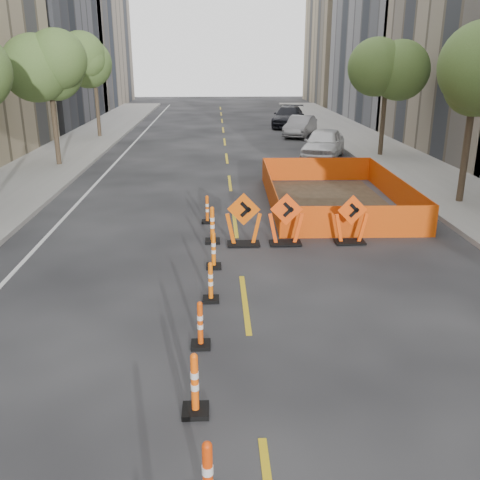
{
  "coord_description": "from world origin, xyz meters",
  "views": [
    {
      "loc": [
        -0.61,
        -6.8,
        5.19
      ],
      "look_at": [
        -0.06,
        5.11,
        1.1
      ],
      "focal_mm": 40.0,
      "sensor_mm": 36.0,
      "label": 1
    }
  ],
  "objects_px": {
    "channelizer_5": "(211,282)",
    "chevron_sign_right": "(351,219)",
    "chevron_sign_left": "(244,219)",
    "parked_car_mid": "(300,126)",
    "channelizer_3": "(195,384)",
    "parked_car_far": "(289,117)",
    "channelizer_4": "(200,324)",
    "channelizer_8": "(207,209)",
    "channelizer_6": "(214,250)",
    "chevron_sign_center": "(286,219)",
    "channelizer_7": "(212,225)",
    "parked_car_near": "(323,144)"
  },
  "relations": [
    {
      "from": "channelizer_7",
      "to": "parked_car_far",
      "type": "bearing_deg",
      "value": 77.91
    },
    {
      "from": "channelizer_4",
      "to": "channelizer_6",
      "type": "height_order",
      "value": "channelizer_6"
    },
    {
      "from": "channelizer_8",
      "to": "channelizer_4",
      "type": "bearing_deg",
      "value": -90.25
    },
    {
      "from": "chevron_sign_right",
      "to": "parked_car_near",
      "type": "height_order",
      "value": "parked_car_near"
    },
    {
      "from": "channelizer_3",
      "to": "channelizer_5",
      "type": "height_order",
      "value": "channelizer_3"
    },
    {
      "from": "channelizer_6",
      "to": "chevron_sign_left",
      "type": "relative_size",
      "value": 0.62
    },
    {
      "from": "chevron_sign_center",
      "to": "parked_car_near",
      "type": "height_order",
      "value": "parked_car_near"
    },
    {
      "from": "chevron_sign_left",
      "to": "chevron_sign_center",
      "type": "relative_size",
      "value": 1.02
    },
    {
      "from": "channelizer_8",
      "to": "chevron_sign_center",
      "type": "distance_m",
      "value": 3.25
    },
    {
      "from": "chevron_sign_right",
      "to": "parked_car_mid",
      "type": "bearing_deg",
      "value": 78.16
    },
    {
      "from": "chevron_sign_left",
      "to": "parked_car_near",
      "type": "relative_size",
      "value": 0.33
    },
    {
      "from": "channelizer_7",
      "to": "channelizer_8",
      "type": "xyz_separation_m",
      "value": [
        -0.17,
        2.0,
        -0.09
      ]
    },
    {
      "from": "channelizer_7",
      "to": "chevron_sign_left",
      "type": "xyz_separation_m",
      "value": [
        0.9,
        -0.29,
        0.24
      ]
    },
    {
      "from": "channelizer_3",
      "to": "channelizer_4",
      "type": "bearing_deg",
      "value": 89.08
    },
    {
      "from": "channelizer_5",
      "to": "parked_car_near",
      "type": "relative_size",
      "value": 0.2
    },
    {
      "from": "channelizer_8",
      "to": "parked_car_near",
      "type": "xyz_separation_m",
      "value": [
        6.1,
        11.56,
        0.34
      ]
    },
    {
      "from": "channelizer_7",
      "to": "chevron_sign_center",
      "type": "height_order",
      "value": "chevron_sign_center"
    },
    {
      "from": "channelizer_3",
      "to": "chevron_sign_center",
      "type": "relative_size",
      "value": 0.68
    },
    {
      "from": "channelizer_5",
      "to": "channelizer_7",
      "type": "relative_size",
      "value": 0.85
    },
    {
      "from": "chevron_sign_right",
      "to": "parked_car_mid",
      "type": "distance_m",
      "value": 22.51
    },
    {
      "from": "channelizer_7",
      "to": "chevron_sign_left",
      "type": "distance_m",
      "value": 0.97
    },
    {
      "from": "channelizer_4",
      "to": "chevron_sign_left",
      "type": "relative_size",
      "value": 0.6
    },
    {
      "from": "chevron_sign_center",
      "to": "channelizer_6",
      "type": "bearing_deg",
      "value": -136.94
    },
    {
      "from": "channelizer_5",
      "to": "parked_car_near",
      "type": "xyz_separation_m",
      "value": [
        5.95,
        17.56,
        0.34
      ]
    },
    {
      "from": "channelizer_5",
      "to": "chevron_sign_center",
      "type": "height_order",
      "value": "chevron_sign_center"
    },
    {
      "from": "parked_car_near",
      "to": "parked_car_mid",
      "type": "height_order",
      "value": "parked_car_near"
    },
    {
      "from": "channelizer_8",
      "to": "parked_car_near",
      "type": "height_order",
      "value": "parked_car_near"
    },
    {
      "from": "chevron_sign_left",
      "to": "chevron_sign_center",
      "type": "xyz_separation_m",
      "value": [
        1.22,
        0.01,
        -0.01
      ]
    },
    {
      "from": "parked_car_mid",
      "to": "channelizer_5",
      "type": "bearing_deg",
      "value": -80.49
    },
    {
      "from": "channelizer_4",
      "to": "chevron_sign_right",
      "type": "xyz_separation_m",
      "value": [
        4.24,
        5.74,
        0.27
      ]
    },
    {
      "from": "chevron_sign_right",
      "to": "parked_car_far",
      "type": "xyz_separation_m",
      "value": [
        1.87,
        27.8,
        0.04
      ]
    },
    {
      "from": "channelizer_6",
      "to": "chevron_sign_center",
      "type": "distance_m",
      "value": 2.72
    },
    {
      "from": "parked_car_far",
      "to": "channelizer_3",
      "type": "bearing_deg",
      "value": -85.89
    },
    {
      "from": "channelizer_5",
      "to": "chevron_sign_left",
      "type": "distance_m",
      "value": 3.84
    },
    {
      "from": "channelizer_3",
      "to": "chevron_sign_center",
      "type": "xyz_separation_m",
      "value": [
        2.37,
        7.72,
        0.25
      ]
    },
    {
      "from": "channelizer_6",
      "to": "parked_car_mid",
      "type": "height_order",
      "value": "parked_car_mid"
    },
    {
      "from": "channelizer_5",
      "to": "chevron_sign_right",
      "type": "xyz_separation_m",
      "value": [
        4.06,
        3.74,
        0.27
      ]
    },
    {
      "from": "channelizer_3",
      "to": "channelizer_6",
      "type": "bearing_deg",
      "value": 87.34
    },
    {
      "from": "chevron_sign_center",
      "to": "chevron_sign_left",
      "type": "bearing_deg",
      "value": -176.16
    },
    {
      "from": "channelizer_8",
      "to": "channelizer_5",
      "type": "bearing_deg",
      "value": -88.59
    },
    {
      "from": "chevron_sign_center",
      "to": "parked_car_mid",
      "type": "bearing_deg",
      "value": 83.78
    },
    {
      "from": "channelizer_4",
      "to": "channelizer_8",
      "type": "xyz_separation_m",
      "value": [
        0.03,
        8.0,
        -0.0
      ]
    },
    {
      "from": "channelizer_4",
      "to": "channelizer_8",
      "type": "relative_size",
      "value": 1.01
    },
    {
      "from": "channelizer_7",
      "to": "chevron_sign_right",
      "type": "relative_size",
      "value": 0.75
    },
    {
      "from": "channelizer_6",
      "to": "parked_car_near",
      "type": "xyz_separation_m",
      "value": [
        5.88,
        15.56,
        0.31
      ]
    },
    {
      "from": "channelizer_8",
      "to": "parked_car_mid",
      "type": "bearing_deg",
      "value": 72.98
    },
    {
      "from": "chevron_sign_left",
      "to": "parked_car_near",
      "type": "xyz_separation_m",
      "value": [
        5.02,
        13.85,
        0.02
      ]
    },
    {
      "from": "channelizer_6",
      "to": "chevron_sign_right",
      "type": "xyz_separation_m",
      "value": [
        4.0,
        1.74,
        0.25
      ]
    },
    {
      "from": "chevron_sign_right",
      "to": "channelizer_7",
      "type": "bearing_deg",
      "value": 169.39
    },
    {
      "from": "parked_car_far",
      "to": "chevron_sign_right",
      "type": "bearing_deg",
      "value": -79.93
    }
  ]
}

